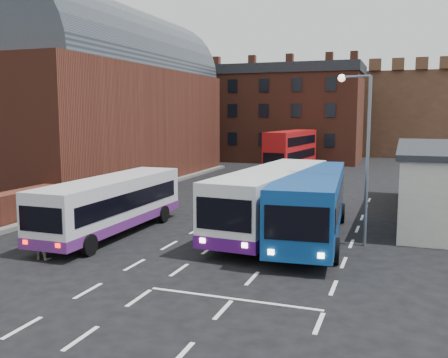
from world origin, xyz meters
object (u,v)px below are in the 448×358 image
(bus_white_inbound, at_px, (272,196))
(bus_blue, at_px, (311,200))
(bus_white_outbound, at_px, (112,201))
(street_lamp, at_px, (362,143))
(bus_red_double, at_px, (291,150))
(pedestrian_beige, at_px, (42,238))

(bus_white_inbound, bearing_deg, bus_blue, 167.92)
(bus_white_outbound, relative_size, street_lamp, 1.34)
(bus_white_inbound, relative_size, street_lamp, 1.55)
(bus_white_inbound, height_order, bus_blue, bus_white_inbound)
(bus_white_outbound, relative_size, bus_white_inbound, 0.86)
(bus_white_outbound, xyz_separation_m, bus_white_inbound, (7.61, 3.01, 0.25))
(bus_white_inbound, relative_size, bus_blue, 1.01)
(bus_blue, bearing_deg, bus_red_double, -80.69)
(pedestrian_beige, bearing_deg, street_lamp, -148.22)
(bus_white_inbound, height_order, bus_red_double, bus_red_double)
(pedestrian_beige, bearing_deg, bus_white_outbound, -91.95)
(bus_blue, bearing_deg, pedestrian_beige, 30.77)
(bus_white_outbound, xyz_separation_m, street_lamp, (12.04, 2.07, 3.08))
(bus_white_inbound, xyz_separation_m, bus_red_double, (-4.99, 27.66, 0.34))
(bus_blue, xyz_separation_m, street_lamp, (2.33, -0.32, 2.85))
(bus_white_outbound, bearing_deg, bus_white_inbound, 21.68)
(bus_blue, distance_m, pedestrian_beige, 12.46)
(bus_white_inbound, distance_m, bus_blue, 2.19)
(bus_white_inbound, height_order, pedestrian_beige, bus_white_inbound)
(bus_red_double, relative_size, pedestrian_beige, 6.09)
(bus_blue, distance_m, street_lamp, 3.69)
(bus_blue, relative_size, bus_red_double, 1.11)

